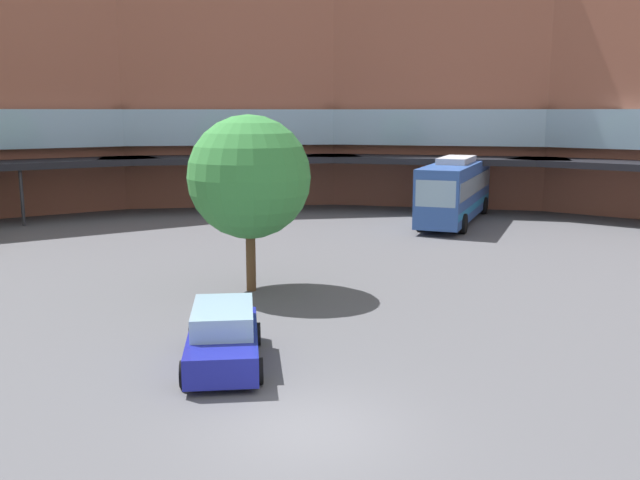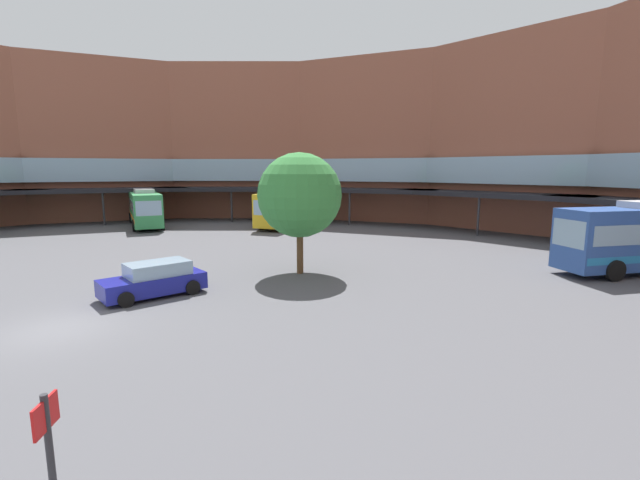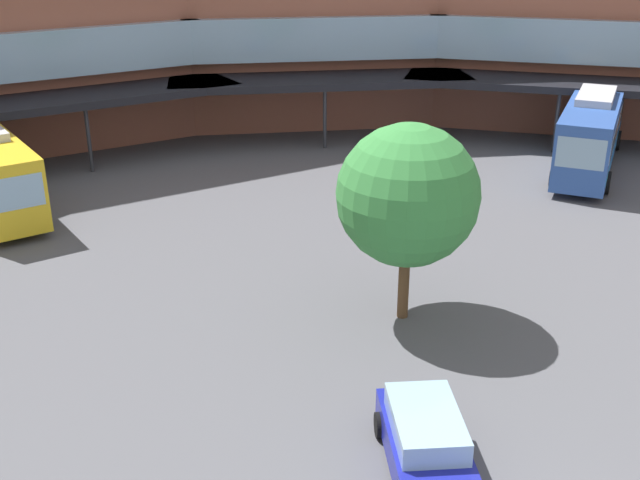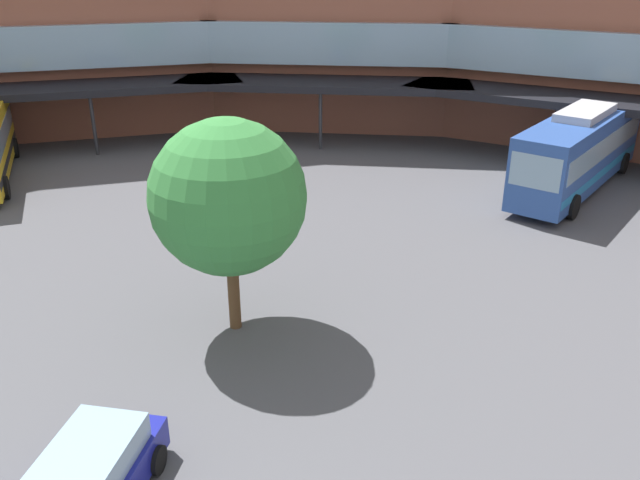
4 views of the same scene
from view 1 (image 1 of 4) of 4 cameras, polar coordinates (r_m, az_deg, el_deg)
The scene contains 5 objects.
ground_plane at distance 15.17m, azimuth -0.91°, elevation -15.36°, with size 126.63×126.63×0.00m, color #515156.
station_building at distance 34.11m, azimuth -6.38°, elevation 13.17°, with size 83.34×51.67×17.32m.
bus_1 at distance 42.76m, azimuth 11.07°, elevation 4.11°, with size 8.07×11.23×3.94m.
parked_car at distance 18.74m, azimuth -7.95°, elevation -7.89°, with size 2.24×4.50×1.53m.
plaza_tree at distance 25.52m, azimuth -5.83°, elevation 5.15°, with size 4.52×4.52×6.53m.
Camera 1 is at (-2.07, -13.49, 6.62)m, focal length 38.96 mm.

